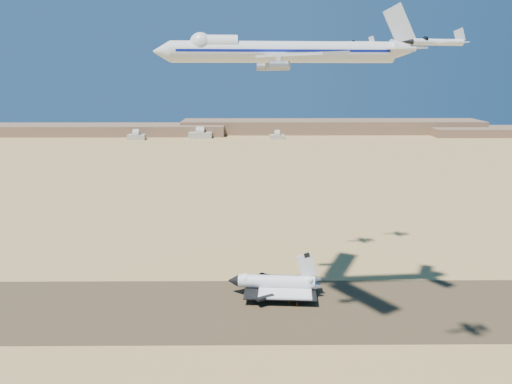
{
  "coord_description": "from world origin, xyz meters",
  "views": [
    {
      "loc": [
        7.78,
        -167.29,
        84.47
      ],
      "look_at": [
        9.13,
        8.0,
        42.14
      ],
      "focal_mm": 35.0,
      "sensor_mm": 36.0,
      "label": 1
    }
  ],
  "objects_px": {
    "carrier_747": "(276,52)",
    "chase_jet_d": "(316,59)",
    "chase_jet_e": "(359,43)",
    "crew_b": "(297,304)",
    "crew_a": "(289,303)",
    "crew_c": "(297,299)",
    "chase_jet_a": "(436,42)",
    "shuttle": "(276,283)"
  },
  "relations": [
    {
      "from": "crew_c",
      "to": "chase_jet_a",
      "type": "relative_size",
      "value": 0.12
    },
    {
      "from": "shuttle",
      "to": "chase_jet_d",
      "type": "bearing_deg",
      "value": 65.29
    },
    {
      "from": "crew_a",
      "to": "crew_c",
      "type": "distance_m",
      "value": 4.09
    },
    {
      "from": "chase_jet_d",
      "to": "chase_jet_e",
      "type": "distance_m",
      "value": 21.85
    },
    {
      "from": "carrier_747",
      "to": "crew_b",
      "type": "relative_size",
      "value": 45.91
    },
    {
      "from": "crew_b",
      "to": "chase_jet_a",
      "type": "height_order",
      "value": "chase_jet_a"
    },
    {
      "from": "chase_jet_a",
      "to": "chase_jet_d",
      "type": "relative_size",
      "value": 1.07
    },
    {
      "from": "crew_a",
      "to": "chase_jet_a",
      "type": "relative_size",
      "value": 0.11
    },
    {
      "from": "chase_jet_a",
      "to": "chase_jet_e",
      "type": "bearing_deg",
      "value": 75.48
    },
    {
      "from": "carrier_747",
      "to": "shuttle",
      "type": "bearing_deg",
      "value": 80.2
    },
    {
      "from": "crew_a",
      "to": "chase_jet_d",
      "type": "distance_m",
      "value": 98.41
    },
    {
      "from": "crew_c",
      "to": "chase_jet_e",
      "type": "height_order",
      "value": "chase_jet_e"
    },
    {
      "from": "carrier_747",
      "to": "crew_c",
      "type": "bearing_deg",
      "value": 45.68
    },
    {
      "from": "carrier_747",
      "to": "chase_jet_e",
      "type": "distance_m",
      "value": 69.71
    },
    {
      "from": "carrier_747",
      "to": "chase_jet_d",
      "type": "distance_m",
      "value": 53.42
    },
    {
      "from": "crew_c",
      "to": "chase_jet_a",
      "type": "xyz_separation_m",
      "value": [
        25.36,
        -53.86,
        90.12
      ]
    },
    {
      "from": "chase_jet_a",
      "to": "shuttle",
      "type": "bearing_deg",
      "value": 106.17
    },
    {
      "from": "shuttle",
      "to": "crew_b",
      "type": "bearing_deg",
      "value": -49.43
    },
    {
      "from": "crew_a",
      "to": "chase_jet_a",
      "type": "distance_m",
      "value": 107.8
    },
    {
      "from": "carrier_747",
      "to": "chase_jet_d",
      "type": "xyz_separation_m",
      "value": [
        18.9,
        49.96,
        -0.9
      ]
    },
    {
      "from": "carrier_747",
      "to": "crew_b",
      "type": "height_order",
      "value": "carrier_747"
    },
    {
      "from": "shuttle",
      "to": "crew_a",
      "type": "distance_m",
      "value": 10.68
    },
    {
      "from": "shuttle",
      "to": "crew_b",
      "type": "relative_size",
      "value": 19.87
    },
    {
      "from": "chase_jet_d",
      "to": "crew_c",
      "type": "bearing_deg",
      "value": -113.86
    },
    {
      "from": "crew_b",
      "to": "chase_jet_d",
      "type": "bearing_deg",
      "value": -18.21
    },
    {
      "from": "crew_a",
      "to": "chase_jet_a",
      "type": "xyz_separation_m",
      "value": [
        28.72,
        -51.53,
        90.22
      ]
    },
    {
      "from": "carrier_747",
      "to": "chase_jet_a",
      "type": "relative_size",
      "value": 5.2
    },
    {
      "from": "shuttle",
      "to": "crew_c",
      "type": "height_order",
      "value": "shuttle"
    },
    {
      "from": "crew_a",
      "to": "crew_c",
      "type": "relative_size",
      "value": 0.89
    },
    {
      "from": "crew_a",
      "to": "chase_jet_d",
      "type": "relative_size",
      "value": 0.11
    },
    {
      "from": "crew_b",
      "to": "chase_jet_a",
      "type": "bearing_deg",
      "value": -157.89
    },
    {
      "from": "crew_a",
      "to": "chase_jet_a",
      "type": "bearing_deg",
      "value": -147.0
    },
    {
      "from": "crew_b",
      "to": "shuttle",
      "type": "bearing_deg",
      "value": 31.6
    },
    {
      "from": "carrier_747",
      "to": "chase_jet_e",
      "type": "height_order",
      "value": "carrier_747"
    },
    {
      "from": "chase_jet_a",
      "to": "crew_a",
      "type": "bearing_deg",
      "value": 106.34
    },
    {
      "from": "crew_a",
      "to": "crew_b",
      "type": "height_order",
      "value": "crew_b"
    },
    {
      "from": "carrier_747",
      "to": "crew_a",
      "type": "bearing_deg",
      "value": 51.36
    },
    {
      "from": "crew_b",
      "to": "chase_jet_d",
      "type": "xyz_separation_m",
      "value": [
        9.77,
        41.99,
        88.67
      ]
    },
    {
      "from": "crew_a",
      "to": "chase_jet_d",
      "type": "bearing_deg",
      "value": -13.44
    },
    {
      "from": "shuttle",
      "to": "crew_c",
      "type": "distance_m",
      "value": 10.96
    },
    {
      "from": "crew_c",
      "to": "chase_jet_d",
      "type": "relative_size",
      "value": 0.13
    },
    {
      "from": "crew_a",
      "to": "crew_c",
      "type": "bearing_deg",
      "value": -51.32
    }
  ]
}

